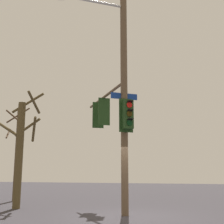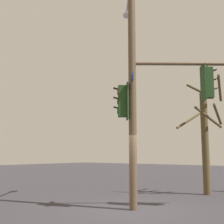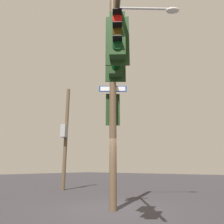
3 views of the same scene
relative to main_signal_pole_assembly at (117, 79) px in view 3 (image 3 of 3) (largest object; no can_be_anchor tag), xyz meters
The scene contains 3 objects.
ground_plane 4.66m from the main_signal_pole_assembly, 49.22° to the left, with size 80.00×80.00×0.00m, color #312E33.
main_signal_pole_assembly is the anchor object (origin of this frame).
secondary_pole_assembly 8.36m from the main_signal_pole_assembly, 62.36° to the left, with size 0.70×0.51×7.07m.
Camera 3 is at (-6.32, -4.96, 1.47)m, focal length 33.61 mm.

